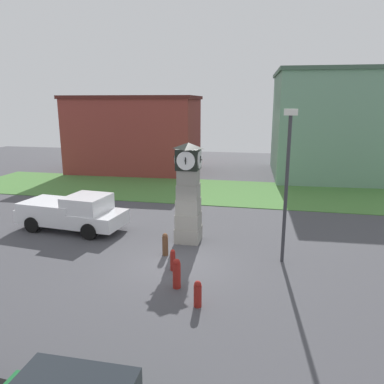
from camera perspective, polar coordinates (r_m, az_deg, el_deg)
The scene contains 11 objects.
ground_plane at distance 15.40m, azimuth -2.19°, elevation -10.89°, with size 69.54×69.54×0.00m, color #424247.
clock_tower at distance 17.11m, azimuth -0.56°, elevation -0.45°, with size 1.32×1.25×4.62m.
bollard_near_tower at distance 12.31m, azimuth 0.87°, elevation -15.21°, with size 0.25×0.25×0.89m.
bollard_mid_row at distance 13.37m, azimuth -2.35°, elevation -12.27°, with size 0.28×0.28×1.09m.
bollard_far_row at distance 14.71m, azimuth -2.94°, elevation -10.27°, with size 0.20×0.20×0.86m.
bollard_end_row at distance 16.06m, azimuth -4.10°, elevation -7.92°, with size 0.25×0.25×0.99m.
pickup_truck at distance 19.98m, azimuth -17.77°, elevation -2.90°, with size 5.64×2.71×1.85m.
street_lamp_near_road at distance 15.01m, azimuth 14.27°, elevation 2.31°, with size 0.50×0.24×6.12m.
warehouse_blue_far at distance 35.85m, azimuth -8.64°, elevation 8.77°, with size 11.96×7.83×6.91m.
storefront_low_left at distance 34.92m, azimuth 21.00°, elevation 9.57°, with size 10.95×10.80×8.92m.
grass_verge_far at distance 27.18m, azimuth 6.99°, elevation -0.05°, with size 41.72×7.87×0.04m, color #477A38.
Camera 1 is at (3.46, -13.58, 6.38)m, focal length 35.00 mm.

